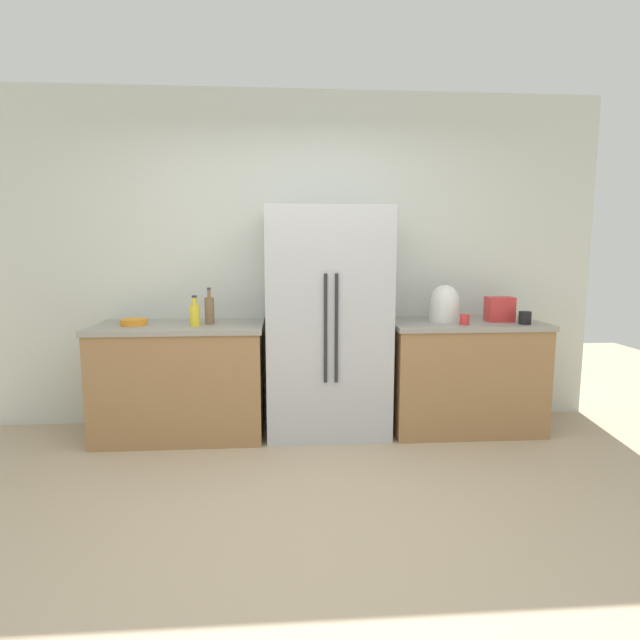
# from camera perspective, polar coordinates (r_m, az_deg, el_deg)

# --- Properties ---
(ground_plane) EXTENTS (10.23, 10.23, 0.00)m
(ground_plane) POSITION_cam_1_polar(r_m,az_deg,el_deg) (2.89, -1.21, -22.60)
(ground_plane) COLOR tan
(kitchen_back_panel) EXTENTS (5.11, 0.10, 2.75)m
(kitchen_back_panel) POSITION_cam_1_polar(r_m,az_deg,el_deg) (4.35, -2.53, 6.69)
(kitchen_back_panel) COLOR silver
(kitchen_back_panel) RESTS_ON ground_plane
(counter_left) EXTENTS (1.30, 0.67, 0.89)m
(counter_left) POSITION_cam_1_polar(r_m,az_deg,el_deg) (4.18, -15.27, -6.50)
(counter_left) COLOR #9E7247
(counter_left) RESTS_ON ground_plane
(counter_right) EXTENTS (1.22, 0.67, 0.89)m
(counter_right) POSITION_cam_1_polar(r_m,az_deg,el_deg) (4.35, 15.69, -5.95)
(counter_right) COLOR #9E7247
(counter_right) RESTS_ON ground_plane
(refrigerator) EXTENTS (0.96, 0.64, 1.79)m
(refrigerator) POSITION_cam_1_polar(r_m,az_deg,el_deg) (4.03, 0.82, -0.27)
(refrigerator) COLOR #B7BABF
(refrigerator) RESTS_ON ground_plane
(toaster) EXTENTS (0.21, 0.15, 0.20)m
(toaster) POSITION_cam_1_polar(r_m,az_deg,el_deg) (4.35, 19.47, 1.16)
(toaster) COLOR red
(toaster) RESTS_ON counter_right
(rice_cooker) EXTENTS (0.24, 0.24, 0.29)m
(rice_cooker) POSITION_cam_1_polar(r_m,az_deg,el_deg) (4.23, 13.77, 1.74)
(rice_cooker) COLOR white
(rice_cooker) RESTS_ON counter_right
(bottle_a) EXTENTS (0.07, 0.07, 0.28)m
(bottle_a) POSITION_cam_1_polar(r_m,az_deg,el_deg) (4.04, -12.28, 1.11)
(bottle_a) COLOR brown
(bottle_a) RESTS_ON counter_left
(bottle_b) EXTENTS (0.08, 0.08, 0.23)m
(bottle_b) POSITION_cam_1_polar(r_m,az_deg,el_deg) (3.94, -13.84, 0.62)
(bottle_b) COLOR yellow
(bottle_b) RESTS_ON counter_left
(cup_a) EXTENTS (0.07, 0.07, 0.08)m
(cup_a) POSITION_cam_1_polar(r_m,az_deg,el_deg) (4.07, 15.88, 0.06)
(cup_a) COLOR red
(cup_a) RESTS_ON counter_right
(cup_b) EXTENTS (0.09, 0.09, 0.10)m
(cup_b) POSITION_cam_1_polar(r_m,az_deg,el_deg) (4.58, 19.87, 0.86)
(cup_b) COLOR white
(cup_b) RESTS_ON counter_right
(cup_c) EXTENTS (0.10, 0.10, 0.10)m
(cup_c) POSITION_cam_1_polar(r_m,az_deg,el_deg) (4.25, 21.97, 0.23)
(cup_c) COLOR black
(cup_c) RESTS_ON counter_right
(bowl_a) EXTENTS (0.20, 0.20, 0.05)m
(bowl_a) POSITION_cam_1_polar(r_m,az_deg,el_deg) (4.16, -20.13, -0.22)
(bowl_a) COLOR orange
(bowl_a) RESTS_ON counter_left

